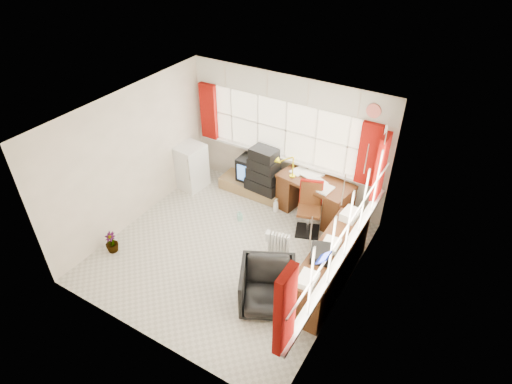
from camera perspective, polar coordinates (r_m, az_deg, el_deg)
ground at (r=7.43m, az=-3.56°, el=-7.94°), size 4.00×4.00×0.00m
room_walls at (r=6.49m, az=-4.04°, el=1.71°), size 4.00×4.00×4.00m
window_back at (r=8.21m, az=3.77°, el=4.98°), size 3.70×0.12×3.60m
window_right at (r=6.17m, az=11.46°, el=-7.78°), size 0.12×3.70×3.60m
curtains at (r=6.82m, az=6.84°, el=2.90°), size 3.83×3.83×1.15m
overhead_cabinets at (r=6.46m, az=7.99°, el=8.93°), size 3.98×3.98×0.48m
desk at (r=8.01m, az=7.80°, el=-0.53°), size 1.46×0.90×0.82m
desk_lamp at (r=7.70m, az=4.98°, el=4.00°), size 0.16×0.13×0.45m
task_chair at (r=7.61m, az=7.19°, el=-1.75°), size 0.54×0.55×1.00m
office_chair at (r=6.37m, az=1.55°, el=-12.59°), size 1.06×1.07×0.73m
radiator at (r=7.16m, az=3.03°, el=-7.57°), size 0.38×0.21×0.53m
credenza at (r=6.73m, az=9.81°, el=-9.62°), size 0.50×2.00×0.85m
file_tray at (r=6.28m, az=8.72°, el=-8.11°), size 0.41×0.47×0.13m
tv_bench at (r=8.71m, az=-0.33°, el=0.64°), size 1.40×0.50×0.25m
crt_tv at (r=8.61m, az=-0.43°, el=3.16°), size 0.54×0.51×0.49m
hifi_stack at (r=8.22m, az=1.05°, el=2.77°), size 0.69×0.47×0.91m
mini_fridge at (r=8.84m, az=-8.77°, el=3.44°), size 0.61×0.62×0.94m
spray_bottle_a at (r=8.19m, az=2.65°, el=-1.81°), size 0.12×0.12×0.29m
spray_bottle_b at (r=8.01m, az=-2.18°, el=-3.17°), size 0.13×0.13×0.20m
flower_vase at (r=7.70m, az=-18.71°, el=-6.37°), size 0.23×0.23×0.39m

